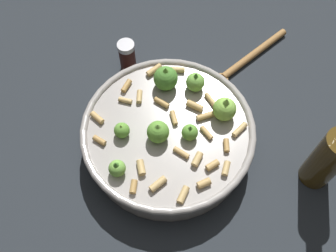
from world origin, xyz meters
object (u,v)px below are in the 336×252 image
(pepper_shaker, at_px, (127,56))
(olive_oil_bottle, at_px, (329,158))
(wooden_spoon, at_px, (244,62))
(cooking_pan, at_px, (169,134))

(pepper_shaker, xyz_separation_m, olive_oil_bottle, (-0.22, 0.39, 0.04))
(olive_oil_bottle, distance_m, wooden_spoon, 0.30)
(cooking_pan, xyz_separation_m, olive_oil_bottle, (-0.22, 0.18, 0.04))
(cooking_pan, height_order, pepper_shaker, cooking_pan)
(pepper_shaker, xyz_separation_m, wooden_spoon, (-0.24, 0.10, -0.03))
(cooking_pan, relative_size, olive_oil_bottle, 1.66)
(wooden_spoon, bearing_deg, cooking_pan, 25.17)
(pepper_shaker, relative_size, olive_oil_bottle, 0.39)
(pepper_shaker, height_order, olive_oil_bottle, olive_oil_bottle)
(olive_oil_bottle, bearing_deg, pepper_shaker, -60.00)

